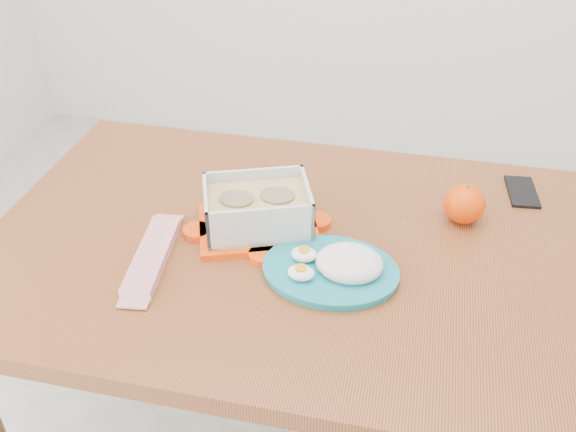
% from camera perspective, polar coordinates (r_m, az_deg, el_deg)
% --- Properties ---
extents(dining_table, '(1.20, 0.80, 0.75)m').
position_cam_1_polar(dining_table, '(1.32, 0.00, -5.64)').
color(dining_table, brown).
rests_on(dining_table, ground).
extents(food_container, '(0.28, 0.25, 0.10)m').
position_cam_1_polar(food_container, '(1.26, -2.74, 0.57)').
color(food_container, '#FF4407').
rests_on(food_container, dining_table).
extents(orange_fruit, '(0.08, 0.08, 0.08)m').
position_cam_1_polar(orange_fruit, '(1.34, 15.43, 1.05)').
color(orange_fruit, '#FF4505').
rests_on(orange_fruit, dining_table).
extents(rice_plate, '(0.25, 0.25, 0.07)m').
position_cam_1_polar(rice_plate, '(1.17, 4.33, -4.43)').
color(rice_plate, teal).
rests_on(rice_plate, dining_table).
extents(candy_bar, '(0.08, 0.23, 0.02)m').
position_cam_1_polar(candy_bar, '(1.23, -11.96, -3.44)').
color(candy_bar, '#B40919').
rests_on(candy_bar, dining_table).
extents(smartphone, '(0.07, 0.12, 0.01)m').
position_cam_1_polar(smartphone, '(1.49, 20.09, 2.04)').
color(smartphone, black).
rests_on(smartphone, dining_table).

